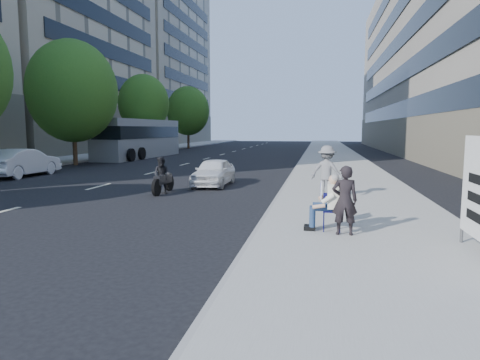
% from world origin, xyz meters
% --- Properties ---
extents(ground, '(160.00, 160.00, 0.00)m').
position_xyz_m(ground, '(0.00, 0.00, 0.00)').
color(ground, black).
rests_on(ground, ground).
extents(near_sidewalk, '(5.00, 120.00, 0.15)m').
position_xyz_m(near_sidewalk, '(4.00, 20.00, 0.07)').
color(near_sidewalk, '#99978F').
rests_on(near_sidewalk, ground).
extents(far_sidewalk, '(4.50, 120.00, 0.15)m').
position_xyz_m(far_sidewalk, '(-16.75, 20.00, 0.07)').
color(far_sidewalk, '#99978F').
rests_on(far_sidewalk, ground).
extents(far_bldg_north, '(22.00, 28.00, 28.00)m').
position_xyz_m(far_bldg_north, '(-30.00, 62.00, 14.00)').
color(far_bldg_north, beige).
rests_on(far_bldg_north, ground).
extents(tree_far_c, '(6.00, 6.00, 8.47)m').
position_xyz_m(tree_far_c, '(-13.70, 18.00, 5.02)').
color(tree_far_c, '#382616').
rests_on(tree_far_c, ground).
extents(tree_far_d, '(4.80, 4.80, 7.65)m').
position_xyz_m(tree_far_d, '(-13.70, 30.00, 4.89)').
color(tree_far_d, '#382616').
rests_on(tree_far_d, ground).
extents(tree_far_e, '(5.40, 5.40, 7.89)m').
position_xyz_m(tree_far_e, '(-13.70, 44.00, 4.78)').
color(tree_far_e, '#382616').
rests_on(tree_far_e, ground).
extents(seated_protester, '(0.83, 1.12, 1.31)m').
position_xyz_m(seated_protester, '(3.07, 1.00, 0.87)').
color(seated_protester, '#12124F').
rests_on(seated_protester, near_sidewalk).
extents(jogger, '(1.29, 0.97, 1.77)m').
position_xyz_m(jogger, '(3.13, 6.02, 1.03)').
color(jogger, slate).
rests_on(jogger, near_sidewalk).
extents(pedestrian_woman, '(0.58, 0.40, 1.54)m').
position_xyz_m(pedestrian_woman, '(3.43, 0.64, 0.92)').
color(pedestrian_woman, black).
rests_on(pedestrian_woman, near_sidewalk).
extents(white_sedan_near, '(1.46, 3.54, 1.20)m').
position_xyz_m(white_sedan_near, '(-1.70, 9.30, 0.60)').
color(white_sedan_near, white).
rests_on(white_sedan_near, ground).
extents(white_sedan_mid, '(1.56, 4.43, 1.46)m').
position_xyz_m(white_sedan_mid, '(-12.40, 10.98, 0.73)').
color(white_sedan_mid, silver).
rests_on(white_sedan_mid, ground).
extents(motorcycle, '(0.72, 2.05, 1.42)m').
position_xyz_m(motorcycle, '(-3.06, 6.63, 0.64)').
color(motorcycle, black).
rests_on(motorcycle, ground).
extents(bus, '(3.14, 12.16, 3.30)m').
position_xyz_m(bus, '(-12.60, 26.35, 1.64)').
color(bus, gray).
rests_on(bus, ground).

